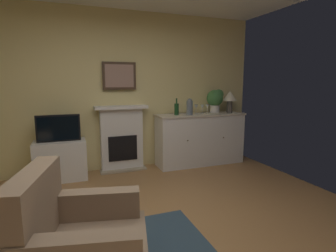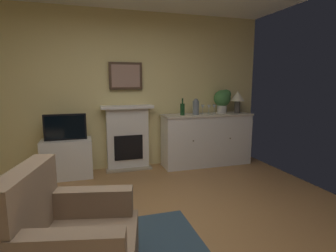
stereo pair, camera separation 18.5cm
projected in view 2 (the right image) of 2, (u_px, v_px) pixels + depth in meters
ground_plane at (152, 249)px, 2.49m from camera, size 5.23×4.88×0.10m
wall_rear at (118, 92)px, 4.54m from camera, size 5.23×0.06×2.65m
fireplace_unit at (128, 137)px, 4.59m from camera, size 0.87×0.30×1.10m
framed_picture at (126, 76)px, 4.46m from camera, size 0.55×0.04×0.45m
sideboard_cabinet at (206, 139)px, 4.84m from camera, size 1.62×0.49×0.93m
table_lamp at (238, 98)px, 4.89m from camera, size 0.26×0.26×0.40m
wine_bottle at (182, 109)px, 4.58m from camera, size 0.08×0.08×0.29m
wine_glass_left at (203, 107)px, 4.73m from camera, size 0.07×0.07×0.16m
wine_glass_center at (209, 107)px, 4.74m from camera, size 0.07×0.07×0.16m
wine_glass_right at (214, 107)px, 4.78m from camera, size 0.07×0.07×0.16m
vase_decorative at (196, 107)px, 4.62m from camera, size 0.11×0.11×0.28m
tv_cabinet at (67, 159)px, 4.19m from camera, size 0.75×0.42×0.61m
tv_set at (65, 127)px, 4.09m from camera, size 0.62×0.07×0.40m
potted_plant_small at (223, 99)px, 4.86m from camera, size 0.30×0.30×0.43m
armchair at (69, 243)px, 1.86m from camera, size 0.96×0.92×0.92m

